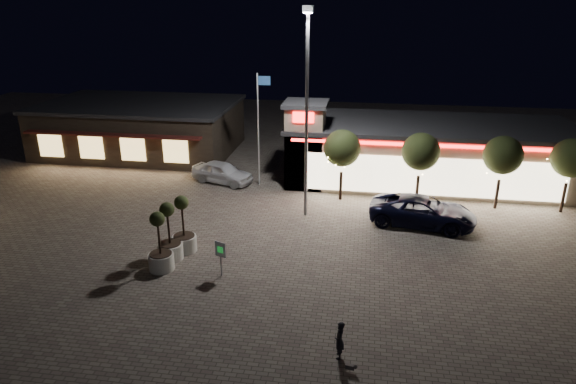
% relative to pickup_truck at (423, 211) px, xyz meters
% --- Properties ---
extents(ground, '(90.00, 90.00, 0.00)m').
position_rel_pickup_truck_xyz_m(ground, '(-9.08, -7.64, -0.86)').
color(ground, '#6D6458').
rests_on(ground, ground).
extents(retail_building, '(20.40, 8.40, 6.10)m').
position_rel_pickup_truck_xyz_m(retail_building, '(0.42, 8.18, 1.35)').
color(retail_building, gray).
rests_on(retail_building, ground).
extents(restaurant_building, '(16.40, 11.00, 4.30)m').
position_rel_pickup_truck_xyz_m(restaurant_building, '(-23.08, 12.34, 1.30)').
color(restaurant_building, '#382D23').
rests_on(restaurant_building, ground).
extents(floodlight_pole, '(0.60, 0.40, 12.38)m').
position_rel_pickup_truck_xyz_m(floodlight_pole, '(-7.08, 0.36, 6.16)').
color(floodlight_pole, gray).
rests_on(floodlight_pole, ground).
extents(flagpole, '(0.95, 0.10, 8.00)m').
position_rel_pickup_truck_xyz_m(flagpole, '(-10.99, 5.36, 3.88)').
color(flagpole, white).
rests_on(flagpole, ground).
extents(string_tree_a, '(2.42, 2.42, 4.79)m').
position_rel_pickup_truck_xyz_m(string_tree_a, '(-5.08, 3.36, 2.70)').
color(string_tree_a, '#332319').
rests_on(string_tree_a, ground).
extents(string_tree_b, '(2.42, 2.42, 4.79)m').
position_rel_pickup_truck_xyz_m(string_tree_b, '(-0.08, 3.36, 2.70)').
color(string_tree_b, '#332319').
rests_on(string_tree_b, ground).
extents(string_tree_c, '(2.42, 2.42, 4.79)m').
position_rel_pickup_truck_xyz_m(string_tree_c, '(4.92, 3.36, 2.70)').
color(string_tree_c, '#332319').
rests_on(string_tree_c, ground).
extents(string_tree_d, '(2.42, 2.42, 4.79)m').
position_rel_pickup_truck_xyz_m(string_tree_d, '(8.92, 3.36, 2.70)').
color(string_tree_d, '#332319').
rests_on(string_tree_d, ground).
extents(pickup_truck, '(6.61, 3.88, 1.73)m').
position_rel_pickup_truck_xyz_m(pickup_truck, '(0.00, 0.00, 0.00)').
color(pickup_truck, black).
rests_on(pickup_truck, ground).
extents(white_sedan, '(4.98, 3.21, 1.58)m').
position_rel_pickup_truck_xyz_m(white_sedan, '(-13.85, 5.35, -0.08)').
color(white_sedan, white).
rests_on(white_sedan, ground).
extents(pedestrian, '(0.39, 0.57, 1.53)m').
position_rel_pickup_truck_xyz_m(pedestrian, '(-4.14, -12.90, -0.10)').
color(pedestrian, black).
rests_on(pedestrian, ground).
extents(dog, '(0.45, 0.21, 0.24)m').
position_rel_pickup_truck_xyz_m(dog, '(-3.62, -13.68, -0.63)').
color(dog, '#59514C').
rests_on(dog, ground).
extents(planter_left, '(1.29, 1.29, 3.18)m').
position_rel_pickup_truck_xyz_m(planter_left, '(-12.89, -5.45, 0.12)').
color(planter_left, beige).
rests_on(planter_left, ground).
extents(planter_mid, '(1.27, 1.27, 3.12)m').
position_rel_pickup_truck_xyz_m(planter_mid, '(-13.36, -7.56, 0.10)').
color(planter_mid, beige).
rests_on(planter_mid, ground).
extents(planter_right, '(1.29, 1.29, 3.17)m').
position_rel_pickup_truck_xyz_m(planter_right, '(-13.30, -6.44, 0.12)').
color(planter_right, beige).
rests_on(planter_right, ground).
extents(valet_sign, '(0.58, 0.28, 1.83)m').
position_rel_pickup_truck_xyz_m(valet_sign, '(-10.22, -7.72, 0.42)').
color(valet_sign, gray).
rests_on(valet_sign, ground).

